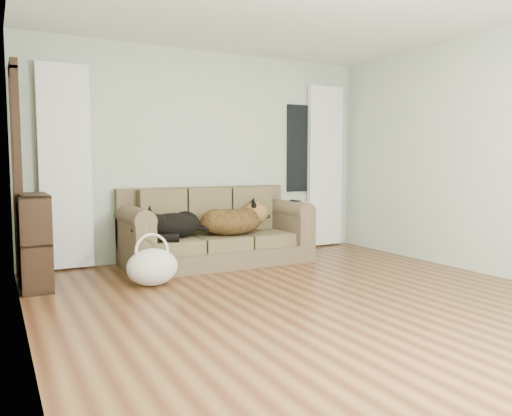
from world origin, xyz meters
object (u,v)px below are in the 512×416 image
dog_black_lab (170,227)px  dog_shepherd (233,223)px  sofa (217,226)px  bookshelf (34,236)px  tote_bag (152,269)px

dog_black_lab → dog_shepherd: (0.77, -0.05, 0.01)m
sofa → dog_shepherd: (0.17, -0.09, 0.04)m
sofa → bookshelf: bearing=-173.0°
sofa → tote_bag: sofa is taller
tote_bag → bookshelf: 1.17m
sofa → bookshelf: size_ratio=2.42×
sofa → tote_bag: bearing=-144.5°
tote_bag → bookshelf: (-1.02, 0.46, 0.34)m
sofa → dog_shepherd: size_ratio=2.82×
dog_black_lab → sofa: bearing=-2.5°
sofa → bookshelf: 2.03m
bookshelf → tote_bag: bearing=-25.8°
dog_black_lab → tote_bag: 0.84m
bookshelf → sofa: bearing=5.8°
sofa → tote_bag: 1.26m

